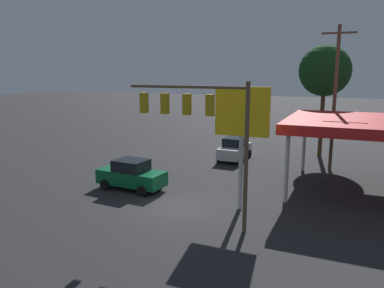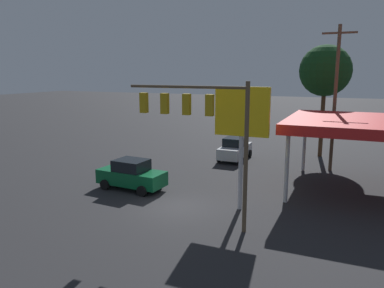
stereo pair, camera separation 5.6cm
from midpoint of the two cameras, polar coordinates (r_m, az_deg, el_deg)
name	(u,v)px [view 2 (the right image)]	position (r m, az deg, el deg)	size (l,w,h in m)	color
ground_plane	(178,207)	(21.16, -2.13, -9.58)	(200.00, 200.00, 0.00)	#262628
traffic_signal_assembly	(198,118)	(17.68, 0.94, 4.01)	(6.10, 0.43, 7.02)	brown
utility_pole	(335,96)	(29.80, 21.03, 6.86)	(2.40, 0.26, 10.77)	brown
gas_station_canopy	(380,125)	(25.17, 26.78, 2.54)	(10.70, 8.92, 4.59)	red
price_sign	(242,118)	(19.89, 7.70, 3.93)	(2.92, 0.27, 6.66)	#B7B7BC
sedan_waiting	(235,149)	(32.20, 6.62, -0.72)	(2.09, 4.42, 1.93)	silver
sedan_far	(132,175)	(24.31, -9.14, -4.63)	(4.51, 2.29, 1.93)	#0C592D
street_tree	(325,71)	(34.60, 19.69, 10.42)	(4.39, 4.39, 9.72)	#4C331E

